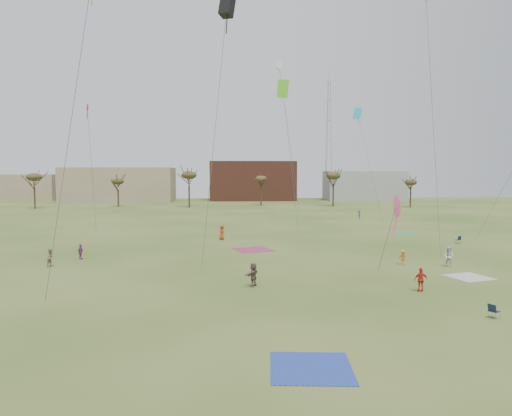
{
  "coord_description": "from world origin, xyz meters",
  "views": [
    {
      "loc": [
        -2.25,
        -27.32,
        8.44
      ],
      "look_at": [
        0.0,
        12.0,
        5.5
      ],
      "focal_mm": 33.02,
      "sensor_mm": 36.0,
      "label": 1
    }
  ],
  "objects": [
    {
      "name": "ground",
      "position": [
        0.0,
        0.0,
        0.0
      ],
      "size": [
        260.0,
        260.0,
        0.0
      ],
      "primitive_type": "plane",
      "color": "#314F18",
      "rests_on": "ground"
    },
    {
      "name": "tree_line",
      "position": [
        -2.85,
        79.12,
        7.09
      ],
      "size": [
        117.44,
        49.32,
        8.91
      ],
      "color": "#3A2B1E",
      "rests_on": "ground"
    },
    {
      "name": "camp_chair_right",
      "position": [
        25.18,
        27.17,
        0.26
      ],
      "size": [
        0.65,
        0.62,
        0.87
      ],
      "rotation": [
        0.0,
        0.0,
        4.95
      ],
      "color": "#131B36",
      "rests_on": "ground"
    },
    {
      "name": "spectator_mid_d",
      "position": [
        -16.82,
        19.14,
        0.75
      ],
      "size": [
        0.55,
        0.93,
        1.49
      ],
      "primitive_type": "imported",
      "rotation": [
        0.0,
        0.0,
        1.34
      ],
      "color": "#8A397C",
      "rests_on": "ground"
    },
    {
      "name": "building_tan_west",
      "position": [
        -65.0,
        122.0,
        4.0
      ],
      "size": [
        20.0,
        12.0,
        8.0
      ],
      "primitive_type": "cube",
      "color": "#937F60",
      "rests_on": "ground"
    },
    {
      "name": "blanket_blue",
      "position": [
        1.27,
        -7.7,
        0.0
      ],
      "size": [
        3.8,
        3.8,
        0.03
      ],
      "primitive_type": "cube",
      "rotation": [
        0.0,
        0.0,
        1.49
      ],
      "color": "#2540A3",
      "rests_on": "ground"
    },
    {
      "name": "building_tan",
      "position": [
        -35.0,
        115.0,
        5.0
      ],
      "size": [
        32.0,
        14.0,
        10.0
      ],
      "primitive_type": "cube",
      "color": "#937F60",
      "rests_on": "ground"
    },
    {
      "name": "spectator_fore_a",
      "position": [
        11.36,
        4.94,
        0.85
      ],
      "size": [
        1.0,
        0.43,
        1.7
      ],
      "primitive_type": "imported",
      "rotation": [
        0.0,
        0.0,
        3.16
      ],
      "color": "red",
      "rests_on": "ground"
    },
    {
      "name": "flyer_mid_b",
      "position": [
        13.7,
        14.63,
        0.7
      ],
      "size": [
        0.99,
        1.03,
        1.41
      ],
      "primitive_type": "imported",
      "rotation": [
        0.0,
        0.0,
        5.42
      ],
      "color": "orange",
      "rests_on": "ground"
    },
    {
      "name": "flyer_far_c",
      "position": [
        21.56,
        57.41,
        0.8
      ],
      "size": [
        0.6,
        1.04,
        1.61
      ],
      "primitive_type": "imported",
      "rotation": [
        0.0,
        0.0,
        4.71
      ],
      "color": "#224C9E",
      "rests_on": "ground"
    },
    {
      "name": "spectator_fore_c",
      "position": [
        -0.48,
        7.15,
        0.89
      ],
      "size": [
        1.31,
        1.68,
        1.78
      ],
      "primitive_type": "imported",
      "rotation": [
        0.0,
        0.0,
        4.16
      ],
      "color": "brown",
      "rests_on": "ground"
    },
    {
      "name": "spectator_mid_e",
      "position": [
        17.46,
        13.39,
        0.94
      ],
      "size": [
        1.15,
        1.15,
        1.88
      ],
      "primitive_type": "imported",
      "rotation": [
        0.0,
        0.0,
        5.49
      ],
      "color": "silver",
      "rests_on": "ground"
    },
    {
      "name": "building_grey",
      "position": [
        40.0,
        118.0,
        4.5
      ],
      "size": [
        24.0,
        12.0,
        9.0
      ],
      "primitive_type": "cube",
      "color": "gray",
      "rests_on": "ground"
    },
    {
      "name": "spectator_fore_b",
      "position": [
        -18.35,
        15.6,
        0.81
      ],
      "size": [
        0.92,
        0.98,
        1.61
      ],
      "primitive_type": "imported",
      "rotation": [
        0.0,
        0.0,
        1.05
      ],
      "color": "#8A7B57",
      "rests_on": "ground"
    },
    {
      "name": "camp_chair_center",
      "position": [
        13.1,
        -1.36,
        0.26
      ],
      "size": [
        0.72,
        0.7,
        0.87
      ],
      "rotation": [
        0.0,
        0.0,
        2.08
      ],
      "color": "#142239",
      "rests_on": "ground"
    },
    {
      "name": "kites_aloft",
      "position": [
        0.79,
        23.51,
        19.8
      ],
      "size": [
        64.07,
        62.21,
        26.14
      ],
      "color": "red",
      "rests_on": "ground"
    },
    {
      "name": "building_brick",
      "position": [
        5.0,
        120.0,
        6.0
      ],
      "size": [
        26.0,
        16.0,
        12.0
      ],
      "primitive_type": "cube",
      "color": "brown",
      "rests_on": "ground"
    },
    {
      "name": "flyer_far_b",
      "position": [
        -3.21,
        31.89,
        0.93
      ],
      "size": [
        0.92,
        1.07,
        1.86
      ],
      "primitive_type": "imported",
      "rotation": [
        0.0,
        0.0,
        1.14
      ],
      "color": "#9E3C1B",
      "rests_on": "ground"
    },
    {
      "name": "blanket_cream",
      "position": [
        17.13,
        9.19,
        0.0
      ],
      "size": [
        3.74,
        3.74,
        0.03
      ],
      "primitive_type": "cube",
      "rotation": [
        0.0,
        0.0,
        0.3
      ],
      "color": "beige",
      "rests_on": "ground"
    },
    {
      "name": "blanket_olive",
      "position": [
        22.02,
        37.02,
        0.0
      ],
      "size": [
        3.04,
        3.04,
        0.03
      ],
      "primitive_type": "cube",
      "rotation": [
        0.0,
        0.0,
        3.07
      ],
      "color": "#36945A",
      "rests_on": "ground"
    },
    {
      "name": "radio_tower",
      "position": [
        30.0,
        125.0,
        19.21
      ],
      "size": [
        1.51,
        1.72,
        41.0
      ],
      "color": "#9EA3A8",
      "rests_on": "ground"
    },
    {
      "name": "blanket_plum",
      "position": [
        0.36,
        23.93,
        0.0
      ],
      "size": [
        4.92,
        4.92,
        0.03
      ],
      "primitive_type": "cube",
      "rotation": [
        0.0,
        0.0,
        1.94
      ],
      "color": "#982E57",
      "rests_on": "ground"
    }
  ]
}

